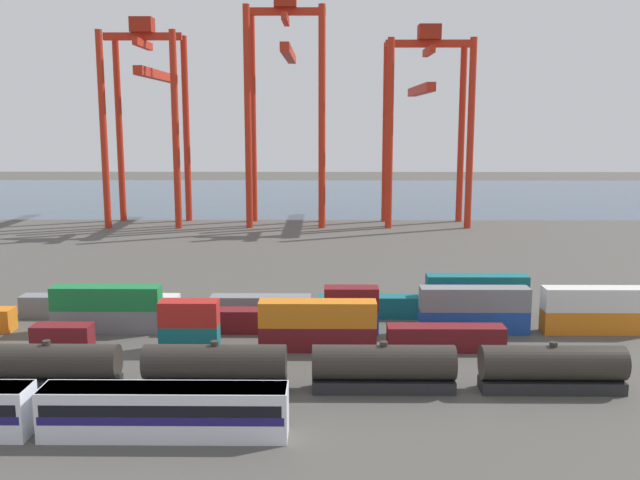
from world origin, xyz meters
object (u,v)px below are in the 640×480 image
shipping_container_16 (473,321)px  shipping_container_21 (47,306)px  shipping_container_5 (318,338)px  gantry_crane_central (287,86)px  passenger_train (36,409)px  gantry_crane_west (148,100)px  shipping_container_24 (368,306)px  gantry_crane_east (426,106)px  freight_tank_row (299,367)px

shipping_container_16 → shipping_container_21: 50.82m
shipping_container_5 → shipping_container_16: same height
shipping_container_5 → gantry_crane_central: bearing=95.1°
shipping_container_5 → passenger_train: bearing=-135.8°
gantry_crane_west → shipping_container_24: bearing=-60.1°
gantry_crane_west → gantry_crane_central: size_ratio=0.90×
shipping_container_21 → gantry_crane_west: 83.51m
gantry_crane_east → gantry_crane_west: bearing=180.0°
freight_tank_row → shipping_container_21: bearing=143.4°
gantry_crane_central → shipping_container_21: bearing=-107.6°
shipping_container_5 → shipping_container_16: bearing=19.6°
shipping_container_16 → gantry_crane_west: gantry_crane_west is taller
shipping_container_24 → gantry_crane_central: bearing=100.2°
gantry_crane_east → passenger_train: bearing=-111.6°
shipping_container_24 → passenger_train: bearing=-129.4°
freight_tank_row → shipping_container_16: bearing=42.5°
passenger_train → shipping_container_16: (38.31, 26.54, -0.84)m
shipping_container_16 → freight_tank_row: bearing=-137.5°
shipping_container_16 → shipping_container_21: bearing=173.0°
gantry_crane_central → gantry_crane_west: bearing=179.1°
shipping_container_16 → gantry_crane_central: size_ratio=0.24×
shipping_container_16 → shipping_container_21: same height
gantry_crane_west → gantry_crane_central: (31.29, -0.49, 2.91)m
passenger_train → shipping_container_21: bearing=110.3°
shipping_container_5 → gantry_crane_west: gantry_crane_west is taller
shipping_container_5 → shipping_container_16: size_ratio=1.00×
passenger_train → gantry_crane_west: bearing=99.4°
passenger_train → shipping_container_5: size_ratio=3.13×
shipping_container_5 → gantry_crane_east: bearing=75.7°
passenger_train → gantry_crane_west: 116.04m
shipping_container_16 → shipping_container_24: (-11.42, 6.19, 0.00)m
shipping_container_24 → gantry_crane_west: 94.83m
shipping_container_21 → shipping_container_24: same height
shipping_container_24 → gantry_crane_west: gantry_crane_west is taller
shipping_container_24 → shipping_container_21: bearing=180.0°
shipping_container_21 → gantry_crane_west: bearing=94.6°
freight_tank_row → gantry_crane_east: bearing=76.5°
gantry_crane_central → gantry_crane_east: (31.29, 0.45, -4.31)m
freight_tank_row → shipping_container_24: (7.45, 23.46, -0.84)m
shipping_container_5 → gantry_crane_west: 102.91m
shipping_container_16 → gantry_crane_central: gantry_crane_central is taller
gantry_crane_central → shipping_container_24: bearing=-79.8°
passenger_train → shipping_container_21: passenger_train is taller
shipping_container_24 → shipping_container_5: bearing=-115.8°
gantry_crane_west → gantry_crane_east: gantry_crane_west is taller
shipping_container_5 → shipping_container_21: (-33.03, 12.37, 0.00)m
gantry_crane_central → gantry_crane_east: gantry_crane_central is taller
passenger_train → freight_tank_row: freight_tank_row is taller
passenger_train → shipping_container_16: passenger_train is taller
shipping_container_16 → gantry_crane_west: bearing=123.7°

